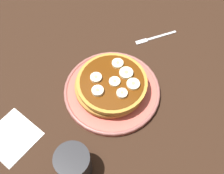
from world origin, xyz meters
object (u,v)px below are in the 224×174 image
(coffee_mug, at_px, (73,165))
(banana_slice_1, at_px, (133,84))
(napkin, at_px, (12,137))
(pancake_stack, at_px, (112,85))
(banana_slice_2, at_px, (98,91))
(banana_slice_6, at_px, (122,93))
(fork, at_px, (154,38))
(plate, at_px, (112,91))
(banana_slice_3, at_px, (96,78))
(banana_slice_0, at_px, (115,81))
(banana_slice_4, at_px, (126,73))
(banana_slice_5, at_px, (118,63))

(coffee_mug, bearing_deg, banana_slice_1, 175.55)
(napkin, bearing_deg, pancake_stack, 148.42)
(banana_slice_1, distance_m, coffee_mug, 0.23)
(banana_slice_2, distance_m, banana_slice_6, 0.06)
(napkin, distance_m, fork, 0.48)
(plate, relative_size, fork, 2.32)
(coffee_mug, bearing_deg, fork, -177.29)
(pancake_stack, bearing_deg, banana_slice_3, -68.44)
(banana_slice_0, bearing_deg, pancake_stack, -79.94)
(banana_slice_0, height_order, napkin, banana_slice_0)
(pancake_stack, distance_m, banana_slice_0, 0.03)
(banana_slice_4, bearing_deg, banana_slice_6, 19.59)
(napkin, height_order, fork, fork)
(coffee_mug, relative_size, napkin, 0.97)
(banana_slice_2, height_order, banana_slice_5, banana_slice_2)
(banana_slice_2, relative_size, banana_slice_6, 1.10)
(plate, relative_size, banana_slice_6, 9.44)
(banana_slice_1, distance_m, banana_slice_2, 0.09)
(banana_slice_1, bearing_deg, banana_slice_6, -16.07)
(banana_slice_6, relative_size, napkin, 0.24)
(banana_slice_2, distance_m, napkin, 0.23)
(banana_slice_4, relative_size, banana_slice_5, 1.17)
(plate, distance_m, pancake_stack, 0.03)
(pancake_stack, height_order, banana_slice_2, banana_slice_2)
(coffee_mug, height_order, napkin, coffee_mug)
(pancake_stack, height_order, fork, pancake_stack)
(banana_slice_4, bearing_deg, banana_slice_2, -22.80)
(banana_slice_2, xyz_separation_m, banana_slice_6, (-0.02, 0.05, -0.00))
(plate, xyz_separation_m, coffee_mug, (0.22, 0.03, 0.03))
(fork, bearing_deg, banana_slice_2, -5.26)
(banana_slice_3, bearing_deg, banana_slice_1, 109.04)
(banana_slice_1, bearing_deg, fork, -169.35)
(banana_slice_4, bearing_deg, banana_slice_3, -49.29)
(pancake_stack, height_order, banana_slice_3, banana_slice_3)
(banana_slice_1, distance_m, banana_slice_3, 0.09)
(banana_slice_5, bearing_deg, banana_slice_0, 23.35)
(banana_slice_0, relative_size, banana_slice_5, 0.94)
(banana_slice_3, height_order, coffee_mug, coffee_mug)
(pancake_stack, height_order, napkin, pancake_stack)
(pancake_stack, relative_size, banana_slice_6, 7.06)
(banana_slice_0, xyz_separation_m, fork, (-0.22, 0.00, -0.06))
(banana_slice_0, xyz_separation_m, napkin, (0.23, -0.15, -0.06))
(banana_slice_1, xyz_separation_m, banana_slice_4, (-0.02, -0.03, 0.00))
(banana_slice_6, bearing_deg, banana_slice_3, -94.67)
(banana_slice_2, height_order, banana_slice_3, banana_slice_2)
(banana_slice_6, bearing_deg, napkin, -41.09)
(banana_slice_0, xyz_separation_m, banana_slice_6, (0.02, 0.03, 0.00))
(banana_slice_5, height_order, napkin, banana_slice_5)
(fork, bearing_deg, banana_slice_5, -8.13)
(banana_slice_4, relative_size, napkin, 0.31)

